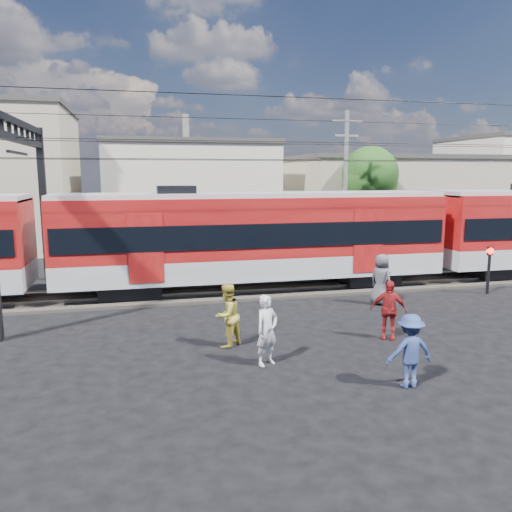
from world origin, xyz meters
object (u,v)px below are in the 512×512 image
object	(u,v)px
pedestrian_c	(410,351)
crossing_signal	(489,261)
pedestrian_a	(267,330)
commuter_train	(259,235)

from	to	relation	value
pedestrian_c	crossing_signal	xyz separation A→B (m)	(8.00, 7.53, 0.50)
pedestrian_a	crossing_signal	size ratio (longest dim) A/B	0.94
commuter_train	crossing_signal	distance (m)	9.57
pedestrian_a	pedestrian_c	xyz separation A→B (m)	(2.89, -2.10, -0.05)
commuter_train	crossing_signal	world-z (taller)	commuter_train
pedestrian_a	crossing_signal	world-z (taller)	crossing_signal
commuter_train	pedestrian_a	world-z (taller)	commuter_train
pedestrian_a	pedestrian_c	world-z (taller)	pedestrian_a
pedestrian_a	crossing_signal	bearing A→B (deg)	-0.84
pedestrian_c	commuter_train	bearing A→B (deg)	-83.76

